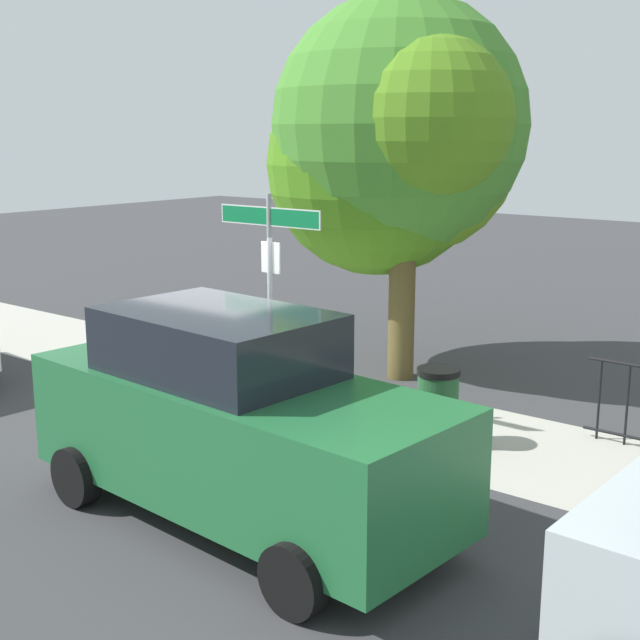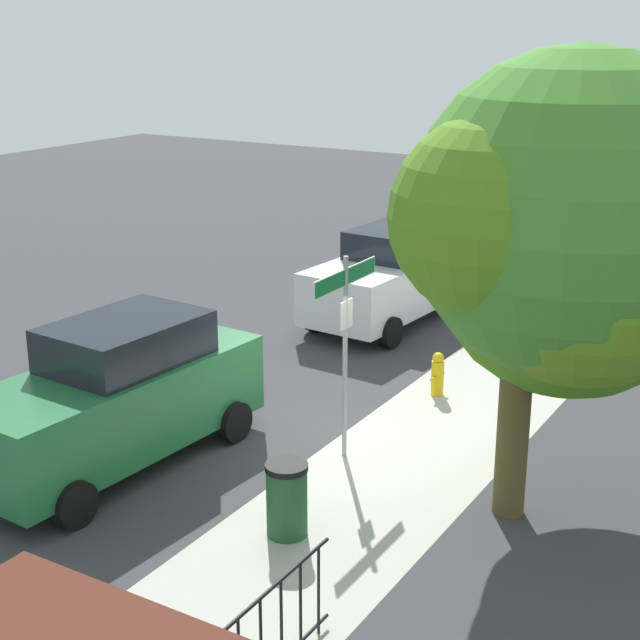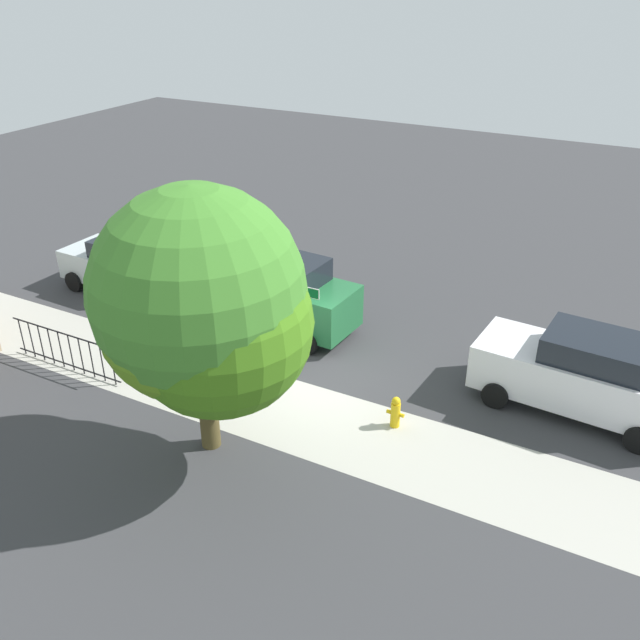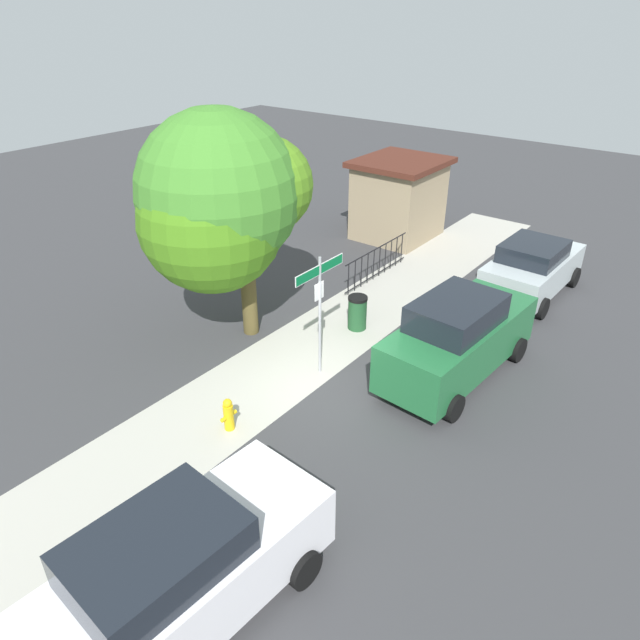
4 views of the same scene
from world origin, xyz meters
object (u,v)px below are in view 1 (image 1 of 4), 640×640
object	(u,v)px
trash_bin	(438,406)
shade_tree	(399,141)
street_sign	(270,259)
car_green	(235,421)
fire_hydrant	(143,353)

from	to	relation	value
trash_bin	shade_tree	bearing A→B (deg)	131.91
street_sign	trash_bin	distance (m)	2.95
car_green	fire_hydrant	size ratio (longest dim) A/B	6.16
car_green	trash_bin	distance (m)	3.28
fire_hydrant	trash_bin	distance (m)	5.29
shade_tree	trash_bin	world-z (taller)	shade_tree
street_sign	car_green	size ratio (longest dim) A/B	0.64
shade_tree	car_green	size ratio (longest dim) A/B	1.25
street_sign	trash_bin	size ratio (longest dim) A/B	3.14
fire_hydrant	trash_bin	size ratio (longest dim) A/B	0.80
shade_tree	fire_hydrant	xyz separation A→B (m)	(-2.93, -2.92, -3.34)
car_green	trash_bin	bearing A→B (deg)	85.84
street_sign	car_green	distance (m)	3.49
street_sign	shade_tree	distance (m)	3.47
shade_tree	fire_hydrant	size ratio (longest dim) A/B	7.72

